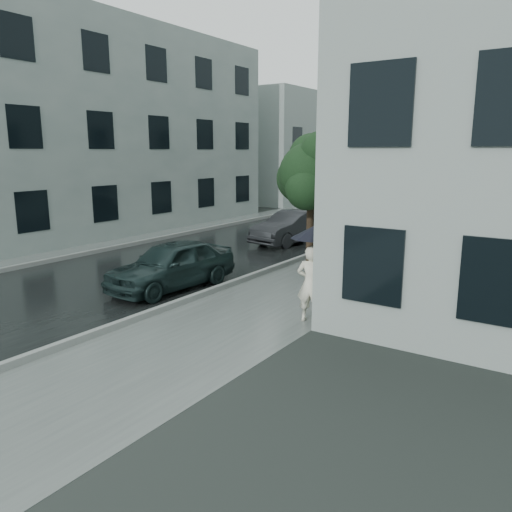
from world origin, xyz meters
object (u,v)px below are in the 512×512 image
Objects in this scene: lamp_post at (331,181)px; car_far at (292,227)px; pedestrian at (311,284)px; car_near at (172,265)px; street_tree at (312,174)px.

lamp_post is 1.15× the size of car_far.
pedestrian is 0.44× the size of car_near.
car_near is (-2.21, -4.05, -2.40)m from street_tree.
lamp_post is at bearing -3.34° from car_far.
car_near is 0.97× the size of car_far.
street_tree is 5.21m from car_near.
street_tree is 1.11× the size of car_near.
street_tree is at bearing -75.07° from pedestrian.
car_near is (-4.51, 0.34, -0.20)m from pedestrian.
street_tree reaches higher than pedestrian.
pedestrian is 5.43m from street_tree.
car_near is at bearing -17.02° from pedestrian.
car_near is 7.99m from car_far.
pedestrian is at bearing -62.37° from street_tree.
car_far is at bearing 99.93° from car_near.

